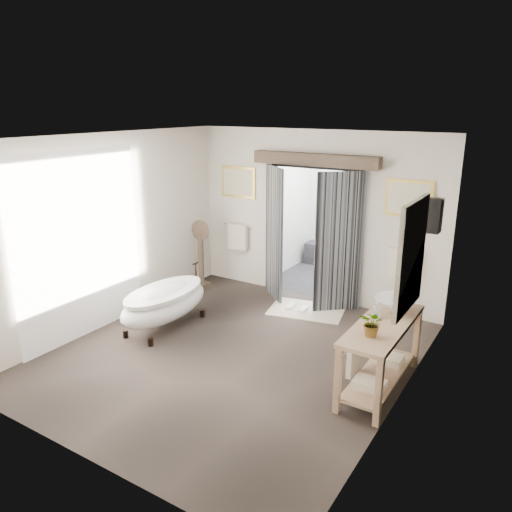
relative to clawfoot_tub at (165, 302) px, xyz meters
The scene contains 13 objects.
ground_plane 1.44m from the clawfoot_tub, ahead, with size 5.00×5.00×0.00m, color #493C34.
room_shell 2.00m from the clawfoot_tub, 12.29° to the right, with size 4.52×5.02×2.91m.
shower_room 4.09m from the clawfoot_tub, 70.33° to the left, with size 2.22×2.01×2.51m.
back_wall_dressing 2.80m from the clawfoot_tub, 57.52° to the left, with size 3.82×0.68×2.52m.
clawfoot_tub is the anchor object (origin of this frame).
vanity 3.32m from the clawfoot_tub, ahead, with size 0.57×1.60×0.85m.
pedestal_mirror 1.79m from the clawfoot_tub, 109.68° to the left, with size 0.38×0.25×1.29m.
rug 2.35m from the clawfoot_tub, 47.61° to the left, with size 1.20×0.80×0.01m, color beige.
slippers 2.20m from the clawfoot_tub, 49.39° to the left, with size 0.37×0.27×0.05m.
basin 3.42m from the clawfoot_tub, ahead, with size 0.49×0.49×0.17m, color white.
plant 3.41m from the clawfoot_tub, ahead, with size 0.27×0.23×0.30m, color gray.
soap_bottle_a 3.26m from the clawfoot_tub, ahead, with size 0.09×0.09×0.20m, color gray.
soap_bottle_b 3.39m from the clawfoot_tub, 11.57° to the left, with size 0.12×0.12×0.15m, color gray.
Camera 1 is at (3.53, -5.06, 3.29)m, focal length 35.00 mm.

